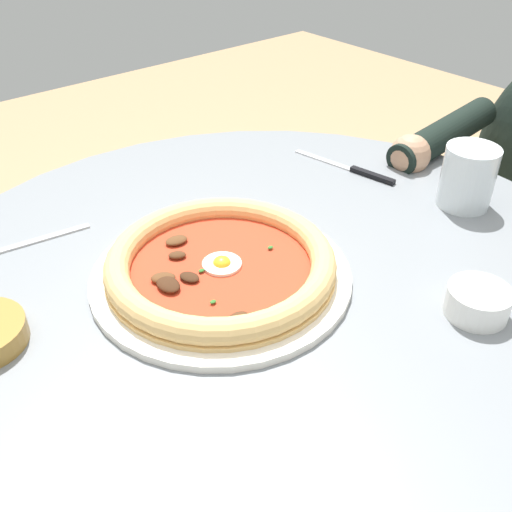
# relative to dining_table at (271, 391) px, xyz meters

# --- Properties ---
(dining_table) EXTENTS (0.99, 0.99, 0.75)m
(dining_table) POSITION_rel_dining_table_xyz_m (0.00, 0.00, 0.00)
(dining_table) COLOR gray
(dining_table) RESTS_ON ground
(pizza_on_plate) EXTENTS (0.33, 0.33, 0.04)m
(pizza_on_plate) POSITION_rel_dining_table_xyz_m (-0.04, 0.06, 0.21)
(pizza_on_plate) COLOR white
(pizza_on_plate) RESTS_ON dining_table
(water_glass) EXTENTS (0.08, 0.08, 0.09)m
(water_glass) POSITION_rel_dining_table_xyz_m (0.36, -0.03, 0.23)
(water_glass) COLOR silver
(water_glass) RESTS_ON dining_table
(steak_knife) EXTENTS (0.04, 0.20, 0.01)m
(steak_knife) POSITION_rel_dining_table_xyz_m (0.32, 0.14, 0.19)
(steak_knife) COLOR silver
(steak_knife) RESTS_ON dining_table
(ramekin_capers) EXTENTS (0.07, 0.07, 0.04)m
(ramekin_capers) POSITION_rel_dining_table_xyz_m (0.15, -0.19, 0.21)
(ramekin_capers) COLOR white
(ramekin_capers) RESTS_ON dining_table
(fork_utensil) EXTENTS (0.17, 0.03, 0.00)m
(fork_utensil) POSITION_rel_dining_table_xyz_m (-0.19, 0.30, 0.19)
(fork_utensil) COLOR #BCBCC1
(fork_utensil) RESTS_ON dining_table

